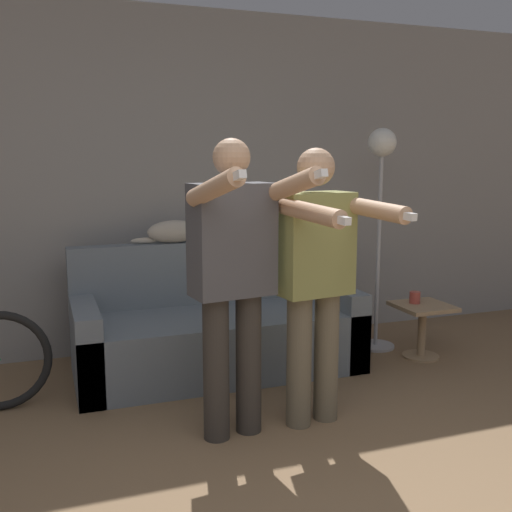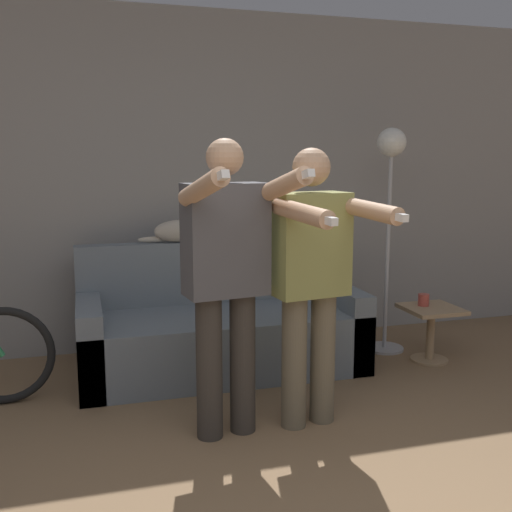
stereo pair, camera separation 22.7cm
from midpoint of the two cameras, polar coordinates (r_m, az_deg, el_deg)
wall_back at (r=4.70m, az=-9.90°, el=6.92°), size 10.00×0.05×2.60m
couch at (r=4.28m, az=-5.33°, el=-7.12°), size 1.95×0.85×0.88m
person_left at (r=3.10m, az=-4.24°, el=-1.29°), size 0.56×0.71×1.59m
person_right at (r=3.27m, az=3.81°, el=-1.40°), size 0.54×0.72×1.54m
cat at (r=4.39m, az=-9.12°, el=2.39°), size 0.53×0.14×0.19m
floor_lamp at (r=4.65m, az=10.43°, el=6.86°), size 0.30×0.30×1.71m
side_table at (r=4.64m, az=14.21°, el=-5.92°), size 0.39×0.39×0.41m
cup at (r=4.62m, az=13.54°, el=-3.87°), size 0.08×0.08×0.09m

